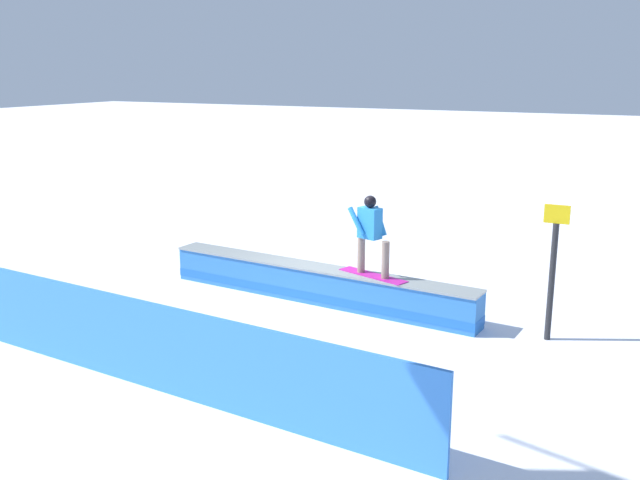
{
  "coord_description": "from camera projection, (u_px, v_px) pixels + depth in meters",
  "views": [
    {
      "loc": [
        -5.88,
        11.58,
        4.4
      ],
      "look_at": [
        -0.6,
        1.05,
        1.51
      ],
      "focal_mm": 39.8,
      "sensor_mm": 36.0,
      "label": 1
    }
  ],
  "objects": [
    {
      "name": "snowboarder",
      "position": [
        371.0,
        232.0,
        12.75
      ],
      "size": [
        1.44,
        0.71,
        1.47
      ],
      "color": "#BA1C92",
      "rests_on": "grind_box"
    },
    {
      "name": "grind_box",
      "position": [
        317.0,
        285.0,
        13.59
      ],
      "size": [
        6.52,
        1.08,
        0.7
      ],
      "color": "#2D70C0",
      "rests_on": "ground_plane"
    },
    {
      "name": "safety_fence",
      "position": [
        169.0,
        351.0,
        9.65
      ],
      "size": [
        8.08,
        0.71,
        1.27
      ],
      "primitive_type": "cube",
      "rotation": [
        0.0,
        0.0,
        -0.08
      ],
      "color": "#3781E3",
      "rests_on": "ground_plane"
    },
    {
      "name": "ground_plane",
      "position": [
        317.0,
        301.0,
        13.66
      ],
      "size": [
        120.0,
        120.0,
        0.0
      ],
      "primitive_type": "plane",
      "color": "white"
    },
    {
      "name": "trail_marker",
      "position": [
        553.0,
        269.0,
        11.47
      ],
      "size": [
        0.4,
        0.1,
        2.27
      ],
      "color": "#262628",
      "rests_on": "ground_plane"
    }
  ]
}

